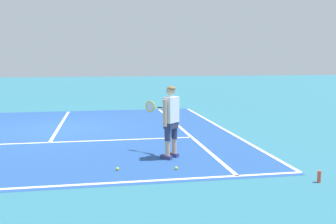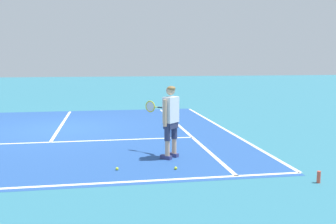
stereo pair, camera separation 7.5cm
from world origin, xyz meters
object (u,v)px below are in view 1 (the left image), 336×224
Objects in this scene: tennis_ball_near_feet at (176,168)px; tennis_ball_by_baseline at (118,169)px; water_bottle at (319,177)px; tennis_player at (170,117)px.

tennis_ball_near_feet is 1.24m from tennis_ball_by_baseline.
water_bottle is at bearing -21.42° from tennis_ball_by_baseline.
water_bottle is (3.74, -1.47, 0.08)m from tennis_ball_by_baseline.
tennis_ball_by_baseline is at bearing 172.34° from tennis_ball_near_feet.
tennis_player is 3.46m from water_bottle.
tennis_ball_near_feet is at bearing -7.66° from tennis_ball_by_baseline.
tennis_player reaches higher than water_bottle.
tennis_ball_by_baseline is at bearing 158.58° from water_bottle.
tennis_ball_near_feet is at bearing -92.87° from tennis_player.
water_bottle reaches higher than tennis_ball_near_feet.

